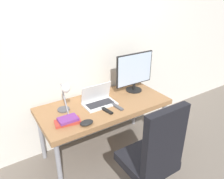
% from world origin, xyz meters
% --- Properties ---
extents(ground_plane, '(12.00, 12.00, 0.00)m').
position_xyz_m(ground_plane, '(0.00, 0.00, 0.00)').
color(ground_plane, '#70665B').
extents(wall_back, '(8.00, 0.05, 2.60)m').
position_xyz_m(wall_back, '(0.00, 0.79, 1.30)').
color(wall_back, silver).
rests_on(wall_back, ground_plane).
extents(desk, '(1.54, 0.73, 0.71)m').
position_xyz_m(desk, '(0.00, 0.36, 0.65)').
color(desk, '#996B42').
rests_on(desk, ground_plane).
extents(laptop, '(0.38, 0.23, 0.24)m').
position_xyz_m(laptop, '(-0.05, 0.39, 0.76)').
color(laptop, silver).
rests_on(laptop, desk).
extents(monitor, '(0.55, 0.22, 0.51)m').
position_xyz_m(monitor, '(0.53, 0.47, 0.99)').
color(monitor, black).
rests_on(monitor, desk).
extents(desk_lamp, '(0.14, 0.26, 0.38)m').
position_xyz_m(desk_lamp, '(-0.46, 0.38, 0.95)').
color(desk_lamp, '#4C4C51').
rests_on(desk_lamp, desk).
extents(office_chair, '(0.59, 0.62, 1.14)m').
position_xyz_m(office_chair, '(-0.02, -0.54, 0.62)').
color(office_chair, black).
rests_on(office_chair, ground_plane).
extents(book_stack, '(0.28, 0.17, 0.06)m').
position_xyz_m(book_stack, '(-0.52, 0.22, 0.74)').
color(book_stack, '#B2382D').
rests_on(book_stack, desk).
extents(tv_remote, '(0.07, 0.17, 0.02)m').
position_xyz_m(tv_remote, '(-0.06, 0.19, 0.72)').
color(tv_remote, black).
rests_on(tv_remote, desk).
extents(media_remote, '(0.06, 0.18, 0.02)m').
position_xyz_m(media_remote, '(0.08, 0.20, 0.72)').
color(media_remote, '#4C4C51').
rests_on(media_remote, desk).
extents(game_controller, '(0.14, 0.10, 0.04)m').
position_xyz_m(game_controller, '(-0.37, 0.09, 0.73)').
color(game_controller, black).
rests_on(game_controller, desk).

